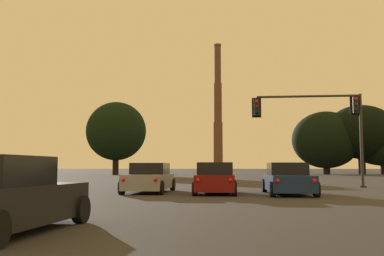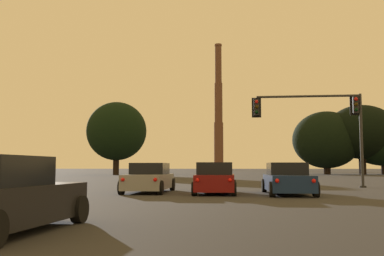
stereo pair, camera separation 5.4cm
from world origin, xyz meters
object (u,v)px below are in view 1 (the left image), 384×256
(sedan_left_lane_front, at_px, (150,179))
(smokestack, at_px, (218,120))
(hatchback_center_lane_front, at_px, (216,179))
(sedan_right_lane_front, at_px, (288,180))
(traffic_light_overhead_right, at_px, (323,115))
(hatchback_left_lane_third, at_px, (2,197))

(sedan_left_lane_front, xyz_separation_m, smokestack, (-3.36, 144.16, 17.92))
(hatchback_center_lane_front, bearing_deg, sedan_right_lane_front, -1.92)
(sedan_left_lane_front, bearing_deg, hatchback_center_lane_front, -16.75)
(traffic_light_overhead_right, relative_size, smokestack, 0.14)
(sedan_right_lane_front, distance_m, traffic_light_overhead_right, 8.74)
(hatchback_left_lane_third, bearing_deg, traffic_light_overhead_right, 67.35)
(sedan_left_lane_front, xyz_separation_m, sedan_right_lane_front, (6.53, -1.00, 0.00))
(sedan_right_lane_front, relative_size, traffic_light_overhead_right, 0.70)
(hatchback_center_lane_front, xyz_separation_m, traffic_light_overhead_right, (6.21, 7.28, 3.73))
(sedan_left_lane_front, height_order, sedan_right_lane_front, same)
(traffic_light_overhead_right, xyz_separation_m, smokestack, (-12.84, 137.83, 14.19))
(hatchback_left_lane_third, bearing_deg, smokestack, 94.06)
(hatchback_left_lane_third, relative_size, sedan_right_lane_front, 0.88)
(sedan_right_lane_front, bearing_deg, hatchback_center_lane_front, 177.36)
(sedan_left_lane_front, bearing_deg, sedan_right_lane_front, -9.22)
(hatchback_center_lane_front, bearing_deg, traffic_light_overhead_right, 48.44)
(sedan_left_lane_front, distance_m, traffic_light_overhead_right, 12.00)
(sedan_right_lane_front, height_order, traffic_light_overhead_right, traffic_light_overhead_right)
(hatchback_left_lane_third, relative_size, smokestack, 0.09)
(hatchback_center_lane_front, height_order, sedan_right_lane_front, hatchback_center_lane_front)
(sedan_right_lane_front, bearing_deg, sedan_left_lane_front, 169.46)
(hatchback_left_lane_third, distance_m, sedan_left_lane_front, 13.65)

